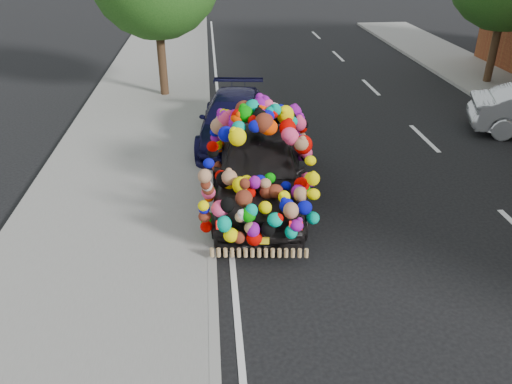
# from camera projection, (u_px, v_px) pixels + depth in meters

# --- Properties ---
(ground) EXTENTS (100.00, 100.00, 0.00)m
(ground) POSITION_uv_depth(u_px,v_px,m) (341.00, 247.00, 9.12)
(ground) COLOR black
(ground) RESTS_ON ground
(sidewalk) EXTENTS (4.00, 60.00, 0.12)m
(sidewalk) POSITION_uv_depth(u_px,v_px,m) (100.00, 257.00, 8.73)
(sidewalk) COLOR gray
(sidewalk) RESTS_ON ground
(kerb) EXTENTS (0.15, 60.00, 0.13)m
(kerb) POSITION_uv_depth(u_px,v_px,m) (212.00, 251.00, 8.89)
(kerb) COLOR gray
(kerb) RESTS_ON ground
(plush_art_car) EXTENTS (2.63, 4.85, 2.17)m
(plush_art_car) POSITION_uv_depth(u_px,v_px,m) (260.00, 153.00, 10.13)
(plush_art_car) COLOR black
(plush_art_car) RESTS_ON ground
(navy_sedan) EXTENTS (2.26, 4.48, 1.25)m
(navy_sedan) POSITION_uv_depth(u_px,v_px,m) (234.00, 120.00, 13.30)
(navy_sedan) COLOR black
(navy_sedan) RESTS_ON ground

